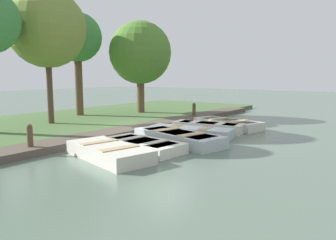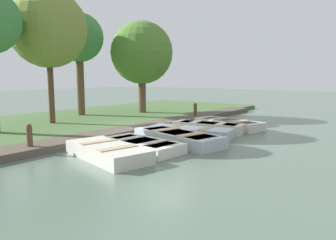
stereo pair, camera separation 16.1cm
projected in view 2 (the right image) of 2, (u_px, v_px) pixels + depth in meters
ground_plane at (158, 134)px, 12.82m from camera, size 80.00×80.00×0.00m
shore_bank at (78, 121)px, 15.81m from camera, size 8.00×24.00×0.22m
dock_walkway at (137, 129)px, 13.47m from camera, size 1.16×19.41×0.23m
rowboat_0 at (108, 151)px, 9.11m from camera, size 3.01×1.84×0.40m
rowboat_1 at (142, 145)px, 10.10m from camera, size 2.77×1.51×0.33m
rowboat_2 at (178, 137)px, 11.14m from camera, size 3.59×1.95×0.41m
rowboat_3 at (190, 132)px, 12.29m from camera, size 3.27×1.57×0.38m
rowboat_4 at (208, 127)px, 13.45m from camera, size 3.01×1.40×0.39m
rowboat_5 at (228, 124)px, 14.36m from camera, size 3.25×1.85×0.38m
mooring_post_near at (30, 139)px, 9.60m from camera, size 0.17×0.17×0.90m
mooring_post_far at (195, 112)px, 16.72m from camera, size 0.17×0.17×0.90m
park_tree_left at (48, 29)px, 13.85m from camera, size 3.29×3.29×5.90m
park_tree_center at (79, 39)px, 16.76m from camera, size 2.51×2.51×5.48m
park_tree_right at (142, 53)px, 18.08m from camera, size 3.45×3.45×5.26m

